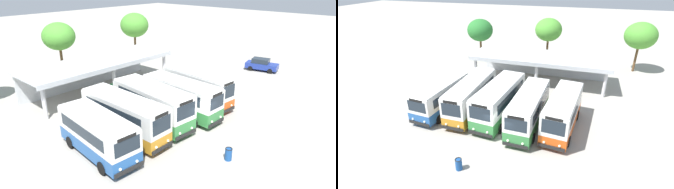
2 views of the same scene
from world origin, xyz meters
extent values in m
plane|color=#A39E93|center=(0.00, 0.00, 0.00)|extent=(180.00, 180.00, 0.00)
cylinder|color=black|center=(-6.24, 1.24, 0.45)|extent=(0.30, 0.92, 0.90)
cylinder|color=black|center=(-8.42, 1.44, 0.45)|extent=(0.30, 0.92, 0.90)
cylinder|color=black|center=(-5.85, 5.55, 0.45)|extent=(0.30, 0.92, 0.90)
cylinder|color=black|center=(-8.04, 5.75, 0.45)|extent=(0.30, 0.92, 0.90)
cube|color=#23569E|center=(-7.14, 3.50, 0.87)|extent=(2.91, 7.15, 0.98)
cube|color=silver|center=(-7.14, 3.50, 2.12)|extent=(2.91, 7.15, 1.53)
cube|color=silver|center=(-7.14, 3.50, 2.95)|extent=(2.82, 6.94, 0.12)
cube|color=black|center=(-7.45, -0.01, 0.52)|extent=(2.18, 0.29, 0.28)
cube|color=#1E2833|center=(-7.45, 0.04, 2.17)|extent=(1.88, 0.22, 0.99)
cube|color=black|center=(-7.45, 0.04, 2.77)|extent=(1.38, 0.17, 0.24)
cube|color=#1E2833|center=(-5.99, 3.49, 2.17)|extent=(0.54, 5.56, 0.84)
cube|color=#1E2833|center=(-8.26, 3.70, 2.17)|extent=(0.54, 5.56, 0.84)
sphere|color=#EAEACC|center=(-6.82, -0.06, 0.83)|extent=(0.20, 0.20, 0.20)
sphere|color=#EAEACC|center=(-8.08, 0.06, 0.83)|extent=(0.20, 0.20, 0.20)
cylinder|color=black|center=(-3.21, 1.68, 0.45)|extent=(0.23, 0.90, 0.90)
cylinder|color=black|center=(-5.25, 1.70, 0.45)|extent=(0.23, 0.90, 0.90)
cylinder|color=black|center=(-3.17, 6.61, 0.45)|extent=(0.23, 0.90, 0.90)
cylinder|color=black|center=(-5.21, 6.63, 0.45)|extent=(0.23, 0.90, 0.90)
cube|color=orange|center=(-4.21, 4.15, 0.87)|extent=(2.21, 7.96, 0.98)
cube|color=silver|center=(-4.21, 4.15, 2.25)|extent=(2.21, 7.96, 1.77)
cube|color=silver|center=(-4.21, 4.15, 3.19)|extent=(2.15, 7.73, 0.12)
cube|color=black|center=(-4.24, 0.15, 0.52)|extent=(2.04, 0.12, 0.28)
cube|color=#1E2833|center=(-4.24, 0.20, 2.30)|extent=(1.76, 0.06, 1.15)
cube|color=black|center=(-4.24, 0.20, 3.01)|extent=(1.29, 0.06, 0.24)
cube|color=#1E2833|center=(-3.15, 4.25, 2.30)|extent=(0.09, 6.36, 0.97)
cube|color=#1E2833|center=(-5.27, 4.26, 2.30)|extent=(0.09, 6.36, 0.97)
sphere|color=#EAEACC|center=(-3.65, 0.16, 0.83)|extent=(0.20, 0.20, 0.20)
sphere|color=#EAEACC|center=(-4.83, 0.17, 0.83)|extent=(0.20, 0.20, 0.20)
cylinder|color=black|center=(-0.41, 1.49, 0.45)|extent=(0.31, 0.92, 0.90)
cylinder|color=black|center=(-2.62, 1.71, 0.45)|extent=(0.31, 0.92, 0.90)
cylinder|color=black|center=(0.05, 6.23, 0.45)|extent=(0.31, 0.92, 0.90)
cylinder|color=black|center=(-2.16, 6.45, 0.45)|extent=(0.31, 0.92, 0.90)
cube|color=#337F3D|center=(-1.28, 3.97, 0.94)|extent=(3.05, 7.88, 1.12)
cube|color=white|center=(-1.28, 3.97, 2.37)|extent=(3.05, 7.88, 1.74)
cube|color=white|center=(-1.28, 3.97, 3.30)|extent=(2.96, 7.64, 0.12)
cube|color=black|center=(-1.66, 0.11, 0.52)|extent=(2.20, 0.31, 0.28)
cube|color=#1E2833|center=(-1.66, 0.16, 2.42)|extent=(1.90, 0.23, 1.13)
cube|color=black|center=(-1.66, 0.16, 3.12)|extent=(1.39, 0.18, 0.24)
cube|color=#1E2833|center=(-0.13, 3.96, 2.42)|extent=(0.64, 6.12, 0.95)
cube|color=#1E2833|center=(-2.42, 4.18, 2.42)|extent=(0.64, 6.12, 0.95)
sphere|color=#EAEACC|center=(-1.02, 0.06, 0.83)|extent=(0.20, 0.20, 0.20)
sphere|color=#EAEACC|center=(-2.29, 0.19, 0.83)|extent=(0.20, 0.20, 0.20)
cylinder|color=black|center=(2.58, 0.92, 0.45)|extent=(0.26, 0.91, 0.90)
cylinder|color=black|center=(0.52, 1.00, 0.45)|extent=(0.26, 0.91, 0.90)
cylinder|color=black|center=(2.77, 5.67, 0.45)|extent=(0.26, 0.91, 0.90)
cylinder|color=black|center=(0.71, 5.76, 0.45)|extent=(0.26, 0.91, 0.90)
cube|color=#337F3D|center=(1.64, 3.34, 0.93)|extent=(2.47, 7.75, 1.10)
cube|color=white|center=(1.64, 3.34, 2.29)|extent=(2.47, 7.75, 1.61)
cube|color=white|center=(1.64, 3.34, 3.15)|extent=(2.39, 7.52, 0.12)
cube|color=black|center=(1.49, -0.52, 0.52)|extent=(2.06, 0.18, 0.28)
cube|color=#1E2833|center=(1.49, -0.48, 2.34)|extent=(1.77, 0.12, 1.05)
cube|color=black|center=(1.49, -0.48, 2.97)|extent=(1.30, 0.10, 0.24)
cube|color=#1E2833|center=(2.72, 3.40, 2.34)|extent=(0.29, 6.14, 0.88)
cube|color=#1E2833|center=(0.58, 3.48, 2.34)|extent=(0.29, 6.14, 0.88)
sphere|color=#EAEACC|center=(2.08, -0.54, 0.83)|extent=(0.20, 0.20, 0.20)
sphere|color=#EAEACC|center=(0.89, -0.49, 0.83)|extent=(0.20, 0.20, 0.20)
cylinder|color=black|center=(5.37, 1.35, 0.45)|extent=(0.31, 0.92, 0.90)
cylinder|color=black|center=(3.30, 1.57, 0.45)|extent=(0.31, 0.92, 0.90)
cylinder|color=black|center=(5.84, 5.75, 0.45)|extent=(0.31, 0.92, 0.90)
cylinder|color=black|center=(3.76, 5.98, 0.45)|extent=(0.31, 0.92, 0.90)
cube|color=#D14C14|center=(4.57, 3.66, 0.86)|extent=(2.93, 7.34, 0.96)
cube|color=silver|center=(4.57, 3.66, 2.24)|extent=(2.93, 7.34, 1.79)
cube|color=silver|center=(4.57, 3.66, 3.20)|extent=(2.84, 7.12, 0.12)
cube|color=black|center=(4.19, 0.08, 0.52)|extent=(2.08, 0.32, 0.28)
cube|color=#1E2833|center=(4.19, 0.12, 2.29)|extent=(1.79, 0.24, 1.16)
cube|color=black|center=(4.19, 0.12, 3.02)|extent=(1.31, 0.19, 0.24)
cube|color=#1E2833|center=(5.66, 3.65, 2.29)|extent=(0.64, 5.69, 0.98)
cube|color=#1E2833|center=(3.50, 3.87, 2.29)|extent=(0.64, 5.69, 0.98)
sphere|color=#EAEACC|center=(4.79, 0.02, 0.83)|extent=(0.20, 0.20, 0.20)
sphere|color=#EAEACC|center=(3.59, 0.15, 0.83)|extent=(0.20, 0.20, 0.20)
cylinder|color=silver|center=(-6.90, 11.47, 1.60)|extent=(0.36, 0.36, 3.20)
cylinder|color=silver|center=(0.71, 11.47, 1.60)|extent=(0.36, 0.36, 3.20)
cylinder|color=silver|center=(8.32, 11.47, 1.60)|extent=(0.36, 0.36, 3.20)
cube|color=silver|center=(0.71, 16.18, 1.60)|extent=(16.02, 0.20, 3.20)
cube|color=silver|center=(0.71, 13.72, 3.30)|extent=(16.52, 5.62, 0.20)
cube|color=silver|center=(0.71, 10.97, 3.06)|extent=(16.52, 0.10, 0.28)
cylinder|color=slate|center=(0.81, 12.30, 0.22)|extent=(0.03, 0.03, 0.44)
cylinder|color=slate|center=(0.46, 12.28, 0.22)|extent=(0.03, 0.03, 0.44)
cylinder|color=slate|center=(0.79, 12.65, 0.22)|extent=(0.03, 0.03, 0.44)
cylinder|color=slate|center=(0.44, 12.63, 0.22)|extent=(0.03, 0.03, 0.44)
cube|color=#2D8C47|center=(0.63, 12.46, 0.46)|extent=(0.46, 0.46, 0.04)
cube|color=#2D8C47|center=(0.62, 12.66, 0.66)|extent=(0.44, 0.06, 0.40)
cylinder|color=slate|center=(1.50, 12.39, 0.22)|extent=(0.03, 0.03, 0.44)
cylinder|color=slate|center=(1.15, 12.37, 0.22)|extent=(0.03, 0.03, 0.44)
cylinder|color=slate|center=(1.48, 12.74, 0.22)|extent=(0.03, 0.03, 0.44)
cylinder|color=slate|center=(1.13, 12.73, 0.22)|extent=(0.03, 0.03, 0.44)
cube|color=#2D8C47|center=(1.31, 12.56, 0.46)|extent=(0.46, 0.46, 0.04)
cube|color=#2D8C47|center=(1.31, 12.76, 0.66)|extent=(0.44, 0.06, 0.40)
cylinder|color=slate|center=(2.19, 12.33, 0.22)|extent=(0.03, 0.03, 0.44)
cylinder|color=slate|center=(1.84, 12.31, 0.22)|extent=(0.03, 0.03, 0.44)
cylinder|color=slate|center=(2.17, 12.68, 0.22)|extent=(0.03, 0.03, 0.44)
cylinder|color=slate|center=(1.82, 12.66, 0.22)|extent=(0.03, 0.03, 0.44)
cube|color=#2D8C47|center=(2.00, 12.50, 0.46)|extent=(0.46, 0.46, 0.04)
cube|color=#2D8C47|center=(1.99, 12.70, 0.66)|extent=(0.44, 0.06, 0.40)
cylinder|color=brown|center=(0.45, 21.20, 1.79)|extent=(0.32, 0.32, 3.58)
ellipsoid|color=#4C9933|center=(0.45, 21.20, 5.03)|extent=(3.86, 3.86, 3.28)
cylinder|color=brown|center=(12.62, 21.27, 1.72)|extent=(0.32, 0.32, 3.43)
ellipsoid|color=#4C9933|center=(12.62, 21.27, 4.98)|extent=(4.13, 4.13, 3.51)
cylinder|color=brown|center=(-9.57, 19.59, 1.61)|extent=(0.32, 0.32, 3.22)
ellipsoid|color=#28722D|center=(-9.57, 19.59, 4.67)|extent=(3.85, 3.85, 3.27)
cylinder|color=#19478C|center=(-1.76, -3.63, 0.42)|extent=(0.48, 0.48, 0.85)
torus|color=black|center=(-1.76, -3.63, 0.87)|extent=(0.49, 0.49, 0.06)
camera|label=1|loc=(-17.35, -12.04, 11.61)|focal=31.88mm
camera|label=2|loc=(5.47, -15.70, 12.60)|focal=26.89mm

